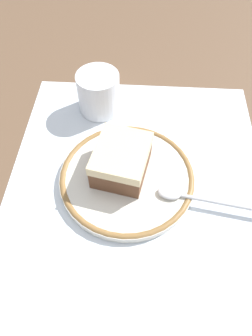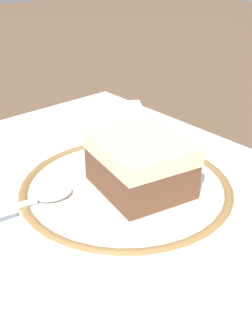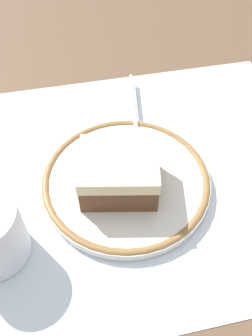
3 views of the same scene
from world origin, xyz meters
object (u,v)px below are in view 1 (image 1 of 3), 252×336
(plate, at_px, (126,177))
(cup, at_px, (98,94))
(napkin, at_px, (29,290))
(cake_slice, at_px, (120,160))
(spoon, at_px, (187,196))

(plate, distance_m, cup, 0.16)
(plate, height_order, cup, cup)
(plate, relative_size, napkin, 1.54)
(cake_slice, relative_size, spoon, 0.68)
(cake_slice, relative_size, napkin, 0.76)
(cup, bearing_deg, cake_slice, 19.11)
(cake_slice, distance_m, spoon, 0.11)
(spoon, distance_m, napkin, 0.24)
(plate, xyz_separation_m, cup, (-0.15, -0.06, 0.02))
(cake_slice, xyz_separation_m, napkin, (0.18, -0.10, -0.03))
(plate, bearing_deg, cake_slice, -139.41)
(cake_slice, distance_m, napkin, 0.21)
(cake_slice, height_order, spoon, cake_slice)
(napkin, bearing_deg, spoon, 124.67)
(plate, distance_m, napkin, 0.20)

